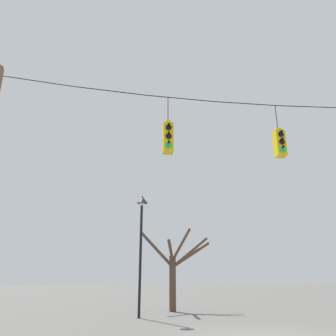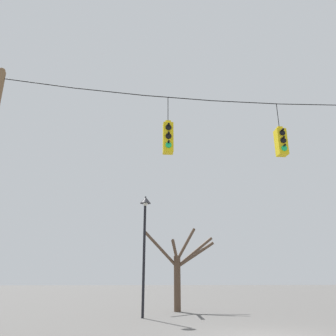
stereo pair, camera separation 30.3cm
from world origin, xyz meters
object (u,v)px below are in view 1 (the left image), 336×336
at_px(traffic_light_near_right_pole, 168,138).
at_px(street_lamp, 142,225).
at_px(bare_tree, 175,268).
at_px(traffic_light_over_intersection, 280,143).

height_order(traffic_light_near_right_pole, street_lamp, traffic_light_near_right_pole).
bearing_deg(bare_tree, street_lamp, -122.72).
xyz_separation_m(traffic_light_near_right_pole, bare_tree, (1.41, 8.21, -3.95)).
bearing_deg(bare_tree, traffic_light_over_intersection, -72.66).
bearing_deg(street_lamp, bare_tree, 57.28).
bearing_deg(traffic_light_over_intersection, traffic_light_near_right_pole, 179.99).
bearing_deg(street_lamp, traffic_light_near_right_pole, -83.24).
height_order(traffic_light_near_right_pole, bare_tree, traffic_light_near_right_pole).
distance_m(traffic_light_near_right_pole, traffic_light_over_intersection, 3.97).
relative_size(traffic_light_near_right_pole, traffic_light_over_intersection, 1.05).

